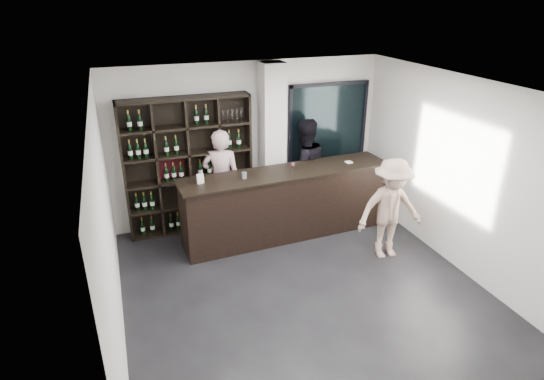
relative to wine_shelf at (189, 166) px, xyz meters
name	(u,v)px	position (x,y,z in m)	size (l,w,h in m)	color
floor	(307,295)	(1.15, -2.57, -1.20)	(5.00, 5.50, 0.01)	black
wine_shelf	(189,166)	(0.00, 0.00, 0.00)	(2.20, 0.35, 2.40)	black
structural_column	(272,145)	(1.50, -0.10, 0.25)	(0.40, 0.40, 2.90)	silver
glass_panel	(327,138)	(2.70, 0.12, 0.20)	(1.60, 0.08, 2.10)	black
tasting_counter	(286,204)	(1.50, -0.82, -0.59)	(3.66, 0.75, 1.21)	black
taster_pink	(222,180)	(0.53, -0.17, -0.27)	(0.68, 0.44, 1.85)	beige
taster_black	(304,168)	(2.10, -0.17, -0.25)	(0.92, 0.72, 1.89)	black
customer	(390,209)	(2.79, -2.01, -0.37)	(1.08, 0.62, 1.67)	tan
wine_glass	(293,166)	(1.57, -0.91, 0.12)	(0.09, 0.09, 0.21)	white
spit_cup	(244,175)	(0.74, -0.89, 0.06)	(0.08, 0.08, 0.11)	#A2AEC2
napkin_stack	(349,162)	(2.68, -0.80, 0.02)	(0.11, 0.11, 0.02)	white
card_stand	(200,179)	(0.03, -0.85, 0.09)	(0.10, 0.05, 0.16)	white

